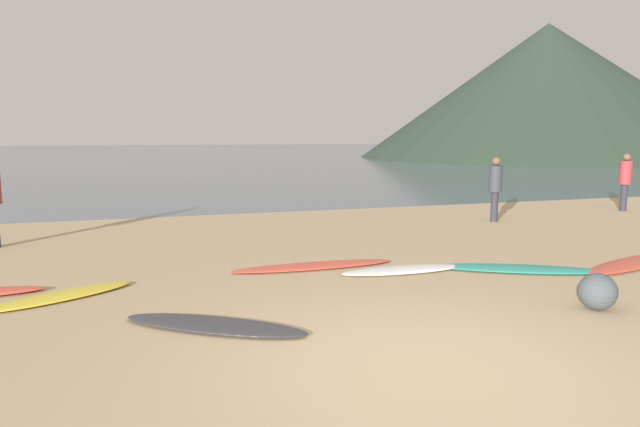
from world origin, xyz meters
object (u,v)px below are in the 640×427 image
at_px(person_2, 495,184).
at_px(beach_rock_near, 598,292).
at_px(surfboard_6, 519,269).
at_px(person_1, 625,177).
at_px(surfboard_3, 214,325).
at_px(surfboard_5, 402,270).
at_px(surfboard_7, 633,263).
at_px(surfboard_2, 61,296).
at_px(surfboard_4, 314,266).

relative_size(person_2, beach_rock_near, 3.47).
height_order(surfboard_6, person_1, person_1).
distance_m(surfboard_3, surfboard_5, 3.48).
bearing_deg(surfboard_3, surfboard_5, 61.07).
height_order(surfboard_5, surfboard_7, surfboard_5).
bearing_deg(surfboard_6, surfboard_2, -158.66).
bearing_deg(beach_rock_near, person_1, 42.48).
xyz_separation_m(surfboard_4, person_1, (10.14, 3.77, 0.91)).
xyz_separation_m(surfboard_4, person_2, (5.58, 3.23, 0.89)).
distance_m(surfboard_5, surfboard_7, 3.86).
distance_m(surfboard_5, person_2, 5.93).
bearing_deg(person_1, surfboard_7, 99.84).
xyz_separation_m(surfboard_3, surfboard_4, (1.84, 2.32, -0.00)).
height_order(surfboard_2, beach_rock_near, beach_rock_near).
bearing_deg(beach_rock_near, surfboard_3, 170.68).
height_order(surfboard_3, beach_rock_near, beach_rock_near).
xyz_separation_m(surfboard_6, beach_rock_near, (-0.33, -1.92, 0.19)).
xyz_separation_m(surfboard_2, beach_rock_near, (6.30, -2.46, 0.19)).
bearing_deg(person_1, person_2, 61.42).
relative_size(surfboard_4, surfboard_6, 1.00).
height_order(surfboard_4, person_2, person_2).
distance_m(surfboard_4, person_1, 10.86).
height_order(surfboard_6, beach_rock_near, beach_rock_near).
height_order(surfboard_5, person_1, person_1).
height_order(surfboard_3, person_1, person_1).
xyz_separation_m(surfboard_6, surfboard_7, (2.01, -0.25, 0.00)).
distance_m(person_1, person_2, 4.59).
height_order(surfboard_2, person_1, person_1).
bearing_deg(person_2, beach_rock_near, 28.87).
bearing_deg(surfboard_2, surfboard_3, -73.43).
relative_size(surfboard_3, surfboard_5, 1.10).
distance_m(surfboard_2, beach_rock_near, 6.77).
xyz_separation_m(surfboard_2, surfboard_6, (6.63, -0.54, -0.00)).
bearing_deg(surfboard_7, beach_rock_near, -161.77).
bearing_deg(surfboard_2, person_1, -11.74).
distance_m(surfboard_5, beach_rock_near, 2.79).
height_order(surfboard_2, surfboard_5, surfboard_5).
distance_m(person_2, beach_rock_near, 6.96).
height_order(surfboard_7, beach_rock_near, beach_rock_near).
relative_size(surfboard_3, beach_rock_near, 4.78).
distance_m(surfboard_3, person_1, 13.48).
relative_size(surfboard_5, surfboard_6, 0.74).
bearing_deg(beach_rock_near, surfboard_7, 35.44).
relative_size(surfboard_5, beach_rock_near, 4.35).
bearing_deg(person_2, surfboard_7, 46.72).
xyz_separation_m(surfboard_3, beach_rock_near, (4.52, -0.74, 0.19)).
xyz_separation_m(person_1, beach_rock_near, (-7.47, -6.84, -0.72)).
relative_size(surfboard_2, person_1, 1.20).
bearing_deg(surfboard_2, person_2, -6.78).
xyz_separation_m(surfboard_4, surfboard_5, (1.23, -0.69, 0.01)).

